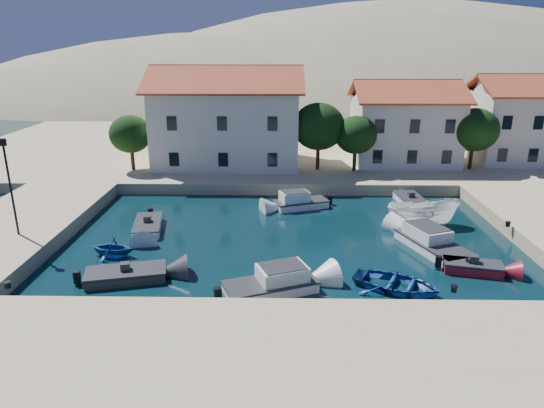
{
  "coord_description": "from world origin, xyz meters",
  "views": [
    {
      "loc": [
        -0.6,
        -20.76,
        12.63
      ],
      "look_at": [
        -1.2,
        11.49,
        2.0
      ],
      "focal_mm": 32.0,
      "sensor_mm": 36.0,
      "label": 1
    }
  ],
  "objects": [
    {
      "name": "motorboat_grey_sw",
      "position": [
        -9.28,
        3.71,
        0.29
      ],
      "size": [
        4.75,
        2.93,
        1.25
      ],
      "rotation": [
        0.0,
        0.0,
        0.23
      ],
      "color": "#2C2D31",
      "rests_on": "ground"
    },
    {
      "name": "lamppost",
      "position": [
        -17.5,
        8.0,
        4.75
      ],
      "size": [
        0.35,
        0.25,
        6.22
      ],
      "color": "black",
      "rests_on": "quay_west"
    },
    {
      "name": "rowboat_west",
      "position": [
        -11.09,
        6.93,
        0.0
      ],
      "size": [
        3.14,
        2.81,
        1.48
      ],
      "primitive_type": "imported",
      "rotation": [
        0.0,
        0.0,
        -1.72
      ],
      "color": "navy",
      "rests_on": "ground"
    },
    {
      "name": "ground",
      "position": [
        0.0,
        0.0,
        0.0
      ],
      "size": [
        400.0,
        400.0,
        0.0
      ],
      "primitive_type": "plane",
      "color": "black",
      "rests_on": "ground"
    },
    {
      "name": "quay_west",
      "position": [
        -19.0,
        10.0,
        0.5
      ],
      "size": [
        8.0,
        20.0,
        1.0
      ],
      "primitive_type": "cube",
      "color": "#C6AE87",
      "rests_on": "ground"
    },
    {
      "name": "cabin_cruiser_north",
      "position": [
        1.08,
        16.66,
        0.48
      ],
      "size": [
        4.65,
        3.15,
        1.6
      ],
      "rotation": [
        0.0,
        0.0,
        3.49
      ],
      "color": "white",
      "rests_on": "ground"
    },
    {
      "name": "quay_south",
      "position": [
        0.0,
        -6.0,
        0.5
      ],
      "size": [
        52.0,
        12.0,
        1.0
      ],
      "primitive_type": "cube",
      "color": "#C6AE87",
      "rests_on": "ground"
    },
    {
      "name": "motorboat_white_west",
      "position": [
        -10.09,
        11.49,
        0.29
      ],
      "size": [
        2.53,
        4.44,
        1.25
      ],
      "rotation": [
        0.0,
        0.0,
        -1.4
      ],
      "color": "white",
      "rests_on": "ground"
    },
    {
      "name": "building_right",
      "position": [
        24.0,
        30.0,
        5.47
      ],
      "size": [
        9.45,
        8.4,
        8.8
      ],
      "color": "silver",
      "rests_on": "quay_north"
    },
    {
      "name": "cabin_cruiser_south",
      "position": [
        -1.11,
        2.45,
        0.48
      ],
      "size": [
        5.37,
        3.79,
        1.6
      ],
      "rotation": [
        0.0,
        0.0,
        0.38
      ],
      "color": "white",
      "rests_on": "ground"
    },
    {
      "name": "trees",
      "position": [
        4.51,
        25.46,
        4.84
      ],
      "size": [
        37.3,
        5.3,
        6.45
      ],
      "color": "#382314",
      "rests_on": "quay_north"
    },
    {
      "name": "building_left",
      "position": [
        -6.0,
        28.0,
        5.94
      ],
      "size": [
        14.7,
        9.45,
        9.7
      ],
      "color": "silver",
      "rests_on": "quay_north"
    },
    {
      "name": "motorboat_red_se",
      "position": [
        10.62,
        5.07,
        0.3
      ],
      "size": [
        3.51,
        2.15,
        1.25
      ],
      "rotation": [
        0.0,
        0.0,
        -0.22
      ],
      "color": "maroon",
      "rests_on": "ground"
    },
    {
      "name": "quay_north",
      "position": [
        2.0,
        38.0,
        0.5
      ],
      "size": [
        80.0,
        36.0,
        1.0
      ],
      "primitive_type": "cube",
      "color": "#C6AE87",
      "rests_on": "ground"
    },
    {
      "name": "building_mid",
      "position": [
        12.0,
        29.0,
        5.22
      ],
      "size": [
        10.5,
        8.4,
        8.3
      ],
      "color": "silver",
      "rests_on": "quay_north"
    },
    {
      "name": "bollards",
      "position": [
        2.8,
        3.87,
        1.15
      ],
      "size": [
        29.36,
        9.56,
        0.3
      ],
      "color": "black",
      "rests_on": "ground"
    },
    {
      "name": "rowboat_south",
      "position": [
        5.71,
        2.89,
        0.0
      ],
      "size": [
        5.63,
        5.02,
        0.96
      ],
      "primitive_type": "imported",
      "rotation": [
        0.0,
        0.0,
        1.12
      ],
      "color": "navy",
      "rests_on": "ground"
    },
    {
      "name": "hills",
      "position": [
        20.64,
        123.62,
        -23.4
      ],
      "size": [
        254.0,
        176.0,
        99.0
      ],
      "color": "gray",
      "rests_on": "ground"
    },
    {
      "name": "motorboat_white_ne",
      "position": [
        10.23,
        17.77,
        0.29
      ],
      "size": [
        2.18,
        4.1,
        1.25
      ],
      "rotation": [
        0.0,
        0.0,
        1.65
      ],
      "color": "white",
      "rests_on": "ground"
    },
    {
      "name": "cabin_cruiser_east",
      "position": [
        9.26,
        8.17,
        0.48
      ],
      "size": [
        4.12,
        6.09,
        1.6
      ],
      "rotation": [
        0.0,
        0.0,
        1.93
      ],
      "color": "white",
      "rests_on": "ground"
    },
    {
      "name": "boat_east",
      "position": [
        9.82,
        12.78,
        0.0
      ],
      "size": [
        5.52,
        2.47,
        2.07
      ],
      "primitive_type": "imported",
      "rotation": [
        0.0,
        0.0,
        1.66
      ],
      "color": "white",
      "rests_on": "ground"
    }
  ]
}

